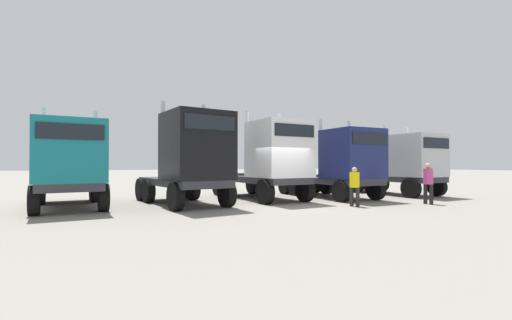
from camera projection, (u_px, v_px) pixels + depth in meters
ground at (287, 205)px, 15.09m from camera, size 200.00×200.00×0.00m
semi_truck_teal at (70, 163)px, 13.61m from camera, size 2.94×6.21×4.01m
semi_truck_black at (192, 158)px, 14.68m from camera, size 3.34×6.12×4.48m
semi_truck_white at (272, 160)px, 16.98m from camera, size 3.02×6.54×4.38m
semi_truck_navy at (343, 164)px, 17.80m from camera, size 2.73×6.28×4.08m
semi_truck_silver at (405, 164)px, 19.80m from camera, size 2.97×6.34×3.99m
visitor_in_hivis at (355, 184)px, 14.61m from camera, size 0.51×0.51×1.65m
visitor_with_camera at (428, 180)px, 15.48m from camera, size 0.43×0.45×1.82m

